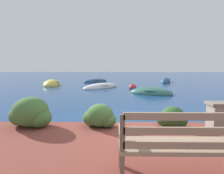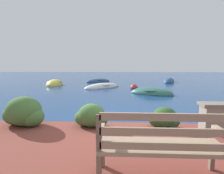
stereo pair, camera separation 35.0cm
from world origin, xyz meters
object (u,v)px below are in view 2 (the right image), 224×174
(rowboat_distant, at_px, (98,82))
(rowboat_nearest, at_px, (151,93))
(mooring_buoy, at_px, (134,88))
(rowboat_far, at_px, (54,84))
(rowboat_mid, at_px, (102,87))
(park_bench, at_px, (161,144))
(rowboat_outer, at_px, (169,82))

(rowboat_distant, bearing_deg, rowboat_nearest, 84.29)
(rowboat_nearest, height_order, mooring_buoy, rowboat_nearest)
(rowboat_far, bearing_deg, rowboat_mid, -116.02)
(park_bench, relative_size, rowboat_distant, 0.61)
(rowboat_nearest, height_order, rowboat_far, rowboat_far)
(park_bench, xyz_separation_m, rowboat_outer, (4.24, 15.26, -0.64))
(mooring_buoy, bearing_deg, rowboat_outer, 52.78)
(park_bench, distance_m, rowboat_mid, 11.10)
(rowboat_far, bearing_deg, rowboat_distant, -56.13)
(rowboat_nearest, height_order, rowboat_distant, rowboat_nearest)
(rowboat_mid, xyz_separation_m, rowboat_far, (-4.22, 1.41, 0.02))
(rowboat_distant, height_order, mooring_buoy, rowboat_distant)
(rowboat_mid, bearing_deg, park_bench, -125.67)
(rowboat_far, xyz_separation_m, mooring_buoy, (6.56, -2.05, 0.02))
(rowboat_nearest, height_order, rowboat_mid, rowboat_nearest)
(rowboat_nearest, relative_size, mooring_buoy, 4.68)
(rowboat_nearest, distance_m, rowboat_outer, 7.77)
(rowboat_far, height_order, rowboat_distant, rowboat_far)
(rowboat_mid, distance_m, rowboat_distant, 4.45)
(rowboat_mid, bearing_deg, rowboat_distant, 55.79)
(park_bench, distance_m, mooring_buoy, 10.30)
(rowboat_far, bearing_deg, rowboat_nearest, -127.38)
(rowboat_mid, bearing_deg, rowboat_far, 116.02)
(mooring_buoy, bearing_deg, rowboat_nearest, -68.88)
(rowboat_outer, height_order, mooring_buoy, rowboat_outer)
(rowboat_mid, xyz_separation_m, rowboat_outer, (6.13, 4.35, 0.02))
(rowboat_nearest, bearing_deg, park_bench, -75.75)
(rowboat_distant, distance_m, mooring_buoy, 5.95)
(rowboat_mid, height_order, rowboat_distant, rowboat_distant)
(rowboat_nearest, bearing_deg, mooring_buoy, 134.49)
(rowboat_outer, xyz_separation_m, rowboat_distant, (-7.01, 0.01, -0.01))
(rowboat_nearest, distance_m, rowboat_far, 8.54)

